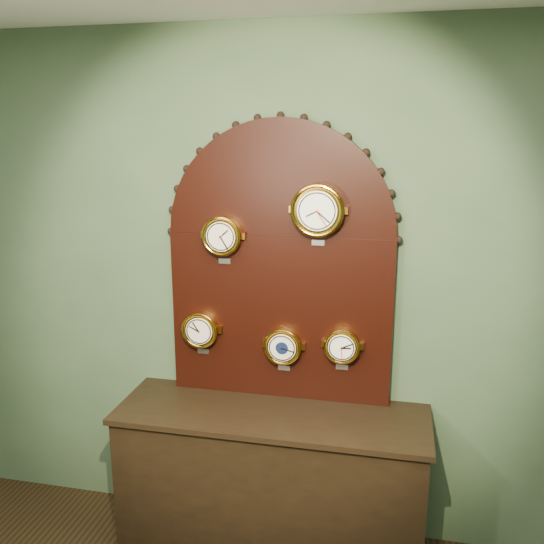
% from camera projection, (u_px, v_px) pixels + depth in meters
% --- Properties ---
extents(wall_back, '(4.00, 0.00, 4.00)m').
position_uv_depth(wall_back, '(282.00, 293.00, 3.16)').
color(wall_back, '#3E563B').
rests_on(wall_back, ground).
extents(shop_counter, '(1.60, 0.50, 0.80)m').
position_uv_depth(shop_counter, '(271.00, 484.00, 3.15)').
color(shop_counter, black).
rests_on(shop_counter, ground_plane).
extents(display_board, '(1.26, 0.06, 1.53)m').
position_uv_depth(display_board, '(280.00, 255.00, 3.06)').
color(display_board, black).
rests_on(display_board, shop_counter).
extents(roman_clock, '(0.21, 0.08, 0.26)m').
position_uv_depth(roman_clock, '(222.00, 236.00, 3.04)').
color(roman_clock, gold).
rests_on(roman_clock, display_board).
extents(arabic_clock, '(0.27, 0.08, 0.32)m').
position_uv_depth(arabic_clock, '(318.00, 210.00, 2.90)').
color(arabic_clock, gold).
rests_on(arabic_clock, display_board).
extents(hygrometer, '(0.20, 0.08, 0.25)m').
position_uv_depth(hygrometer, '(201.00, 330.00, 3.19)').
color(hygrometer, gold).
rests_on(hygrometer, display_board).
extents(barometer, '(0.20, 0.08, 0.25)m').
position_uv_depth(barometer, '(283.00, 346.00, 3.11)').
color(barometer, gold).
rests_on(barometer, display_board).
extents(tide_clock, '(0.19, 0.08, 0.24)m').
position_uv_depth(tide_clock, '(342.00, 346.00, 3.04)').
color(tide_clock, gold).
rests_on(tide_clock, display_board).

